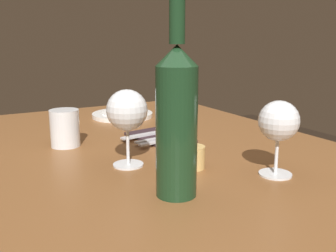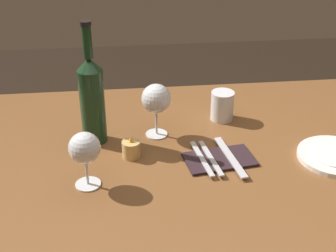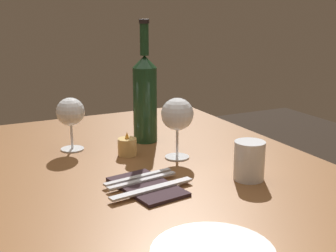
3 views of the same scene
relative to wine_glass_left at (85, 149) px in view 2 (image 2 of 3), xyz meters
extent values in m
cube|color=brown|center=(0.27, 0.13, -0.13)|extent=(1.30, 0.90, 0.04)
cylinder|color=brown|center=(-0.31, 0.51, -0.50)|extent=(0.06, 0.06, 0.70)
cylinder|color=brown|center=(0.85, 0.51, -0.50)|extent=(0.06, 0.06, 0.70)
cylinder|color=white|center=(0.00, 0.00, -0.11)|extent=(0.07, 0.07, 0.00)
cylinder|color=white|center=(0.00, 0.00, -0.07)|extent=(0.01, 0.01, 0.07)
sphere|color=white|center=(0.00, 0.00, 0.00)|extent=(0.08, 0.08, 0.08)
cylinder|color=#510A14|center=(0.00, 0.00, 0.00)|extent=(0.06, 0.06, 0.02)
cylinder|color=white|center=(0.20, 0.24, -0.11)|extent=(0.07, 0.07, 0.00)
cylinder|color=white|center=(0.20, 0.24, -0.06)|extent=(0.01, 0.01, 0.08)
sphere|color=white|center=(0.20, 0.24, 0.01)|extent=(0.09, 0.09, 0.09)
cylinder|color=#510A14|center=(0.20, 0.24, 0.01)|extent=(0.07, 0.07, 0.02)
cylinder|color=#19381E|center=(0.01, 0.22, 0.00)|extent=(0.07, 0.07, 0.22)
cone|color=#19381E|center=(0.01, 0.22, 0.13)|extent=(0.07, 0.07, 0.03)
cylinder|color=#19381E|center=(0.01, 0.22, 0.20)|extent=(0.03, 0.03, 0.09)
cylinder|color=black|center=(0.01, 0.22, 0.25)|extent=(0.03, 0.03, 0.01)
cylinder|color=white|center=(0.42, 0.32, -0.06)|extent=(0.07, 0.07, 0.09)
cylinder|color=silver|center=(0.42, 0.32, -0.09)|extent=(0.06, 0.06, 0.03)
cylinder|color=#DBB266|center=(0.12, 0.12, -0.08)|extent=(0.05, 0.05, 0.05)
cylinder|color=white|center=(0.12, 0.12, -0.09)|extent=(0.04, 0.04, 0.03)
cone|color=#F99E2D|center=(0.12, 0.12, -0.05)|extent=(0.01, 0.01, 0.02)
cylinder|color=white|center=(0.68, 0.05, -0.10)|extent=(0.21, 0.21, 0.01)
cylinder|color=white|center=(0.68, 0.05, -0.09)|extent=(0.14, 0.14, 0.00)
cube|color=#2D1E23|center=(0.36, 0.07, -0.10)|extent=(0.20, 0.14, 0.01)
cube|color=silver|center=(0.33, 0.07, -0.10)|extent=(0.04, 0.18, 0.00)
cube|color=silver|center=(0.31, 0.07, -0.10)|extent=(0.04, 0.18, 0.00)
cube|color=silver|center=(0.39, 0.07, -0.10)|extent=(0.05, 0.21, 0.00)
camera|label=1|loc=(-0.52, 0.54, 0.16)|focal=40.33mm
camera|label=2|loc=(0.10, -1.01, 0.62)|focal=50.89mm
camera|label=3|loc=(1.28, -0.33, 0.31)|focal=50.38mm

